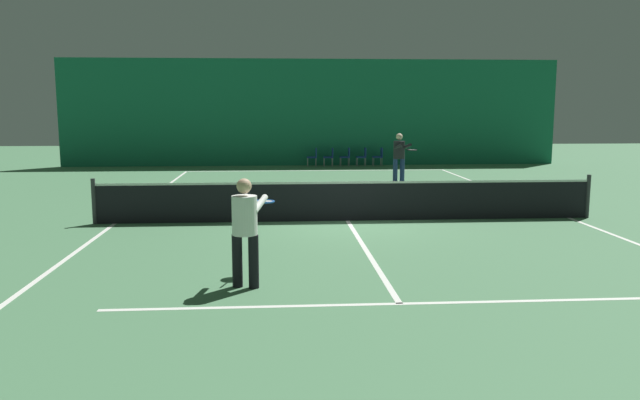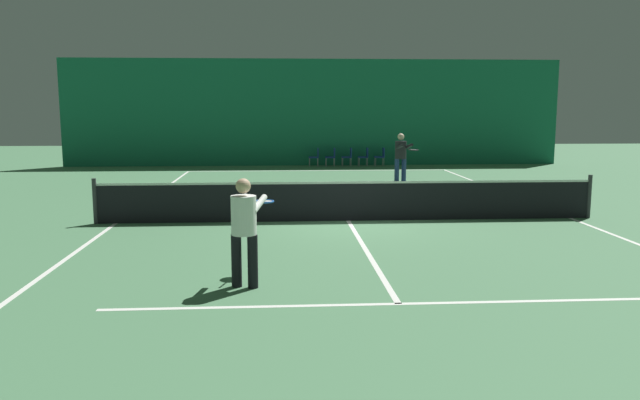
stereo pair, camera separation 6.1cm
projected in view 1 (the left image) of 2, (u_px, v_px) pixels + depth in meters
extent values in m
plane|color=#4C7F56|center=(348.00, 221.00, 15.00)|extent=(60.00, 60.00, 0.00)
cube|color=#196B4C|center=(313.00, 113.00, 28.83)|extent=(23.00, 0.12, 4.88)
cube|color=white|center=(316.00, 171.00, 26.74)|extent=(11.00, 0.10, 0.00)
cube|color=white|center=(326.00, 187.00, 21.31)|extent=(8.25, 0.10, 0.00)
cube|color=white|center=(400.00, 304.00, 8.68)|extent=(8.25, 0.10, 0.00)
cube|color=white|center=(115.00, 224.00, 14.62)|extent=(0.10, 23.80, 0.00)
cube|color=white|center=(569.00, 218.00, 15.38)|extent=(0.10, 23.80, 0.00)
cube|color=white|center=(348.00, 221.00, 15.00)|extent=(0.10, 12.80, 0.00)
cube|color=black|center=(348.00, 201.00, 14.93)|extent=(11.90, 0.02, 0.95)
cube|color=white|center=(348.00, 183.00, 14.86)|extent=(11.90, 0.02, 0.05)
cylinder|color=#333338|center=(94.00, 201.00, 14.51)|extent=(0.10, 0.10, 1.07)
cylinder|color=#333338|center=(588.00, 196.00, 15.33)|extent=(0.10, 0.10, 1.07)
cylinder|color=black|center=(237.00, 261.00, 9.45)|extent=(0.19, 0.19, 0.82)
cylinder|color=black|center=(254.00, 262.00, 9.39)|extent=(0.19, 0.19, 0.82)
cylinder|color=white|center=(245.00, 215.00, 9.32)|extent=(0.48, 0.48, 0.59)
sphere|color=#DBAD89|center=(244.00, 186.00, 9.25)|extent=(0.23, 0.23, 0.23)
cylinder|color=white|center=(241.00, 203.00, 9.59)|extent=(0.25, 0.57, 0.24)
cylinder|color=white|center=(260.00, 204.00, 9.52)|extent=(0.25, 0.57, 0.24)
cylinder|color=black|center=(259.00, 204.00, 9.97)|extent=(0.11, 0.30, 0.03)
torus|color=#1951B2|center=(265.00, 201.00, 10.27)|extent=(0.41, 0.41, 0.03)
cylinder|color=silver|center=(265.00, 201.00, 10.27)|extent=(0.34, 0.34, 0.00)
cylinder|color=navy|center=(402.00, 171.00, 22.47)|extent=(0.20, 0.20, 0.87)
cylinder|color=navy|center=(395.00, 171.00, 22.38)|extent=(0.20, 0.20, 0.87)
cylinder|color=#232328|center=(399.00, 150.00, 22.31)|extent=(0.50, 0.50, 0.63)
sphere|color=beige|center=(399.00, 137.00, 22.24)|extent=(0.24, 0.24, 0.24)
cylinder|color=#232328|center=(407.00, 146.00, 22.08)|extent=(0.25, 0.60, 0.25)
cylinder|color=#232328|center=(399.00, 146.00, 21.97)|extent=(0.25, 0.60, 0.25)
cylinder|color=black|center=(408.00, 149.00, 21.62)|extent=(0.10, 0.30, 0.03)
torus|color=black|center=(412.00, 150.00, 21.34)|extent=(0.40, 0.40, 0.03)
cylinder|color=silver|center=(412.00, 150.00, 21.34)|extent=(0.34, 0.34, 0.00)
cylinder|color=#99999E|center=(307.00, 162.00, 28.79)|extent=(0.03, 0.03, 0.39)
cylinder|color=#99999E|center=(308.00, 162.00, 28.41)|extent=(0.03, 0.03, 0.39)
cylinder|color=#99999E|center=(316.00, 162.00, 28.82)|extent=(0.03, 0.03, 0.39)
cylinder|color=#99999E|center=(316.00, 162.00, 28.44)|extent=(0.03, 0.03, 0.39)
cube|color=navy|center=(312.00, 157.00, 28.58)|extent=(0.44, 0.44, 0.05)
cube|color=navy|center=(316.00, 152.00, 28.56)|extent=(0.04, 0.44, 0.40)
cylinder|color=#99999E|center=(324.00, 162.00, 28.84)|extent=(0.03, 0.03, 0.39)
cylinder|color=#99999E|center=(324.00, 162.00, 28.47)|extent=(0.03, 0.03, 0.39)
cylinder|color=#99999E|center=(332.00, 162.00, 28.87)|extent=(0.03, 0.03, 0.39)
cylinder|color=#99999E|center=(333.00, 162.00, 28.49)|extent=(0.03, 0.03, 0.39)
cube|color=navy|center=(328.00, 157.00, 28.64)|extent=(0.44, 0.44, 0.05)
cube|color=navy|center=(333.00, 152.00, 28.62)|extent=(0.04, 0.44, 0.40)
cylinder|color=#99999E|center=(340.00, 162.00, 28.89)|extent=(0.03, 0.03, 0.39)
cylinder|color=#99999E|center=(341.00, 162.00, 28.52)|extent=(0.03, 0.03, 0.39)
cylinder|color=#99999E|center=(348.00, 161.00, 28.92)|extent=(0.03, 0.03, 0.39)
cylinder|color=#99999E|center=(349.00, 162.00, 28.55)|extent=(0.03, 0.03, 0.39)
cube|color=navy|center=(345.00, 157.00, 28.69)|extent=(0.44, 0.44, 0.05)
cube|color=navy|center=(349.00, 152.00, 28.67)|extent=(0.04, 0.44, 0.40)
cylinder|color=#99999E|center=(356.00, 161.00, 28.95)|extent=(0.03, 0.03, 0.39)
cylinder|color=#99999E|center=(357.00, 162.00, 28.57)|extent=(0.03, 0.03, 0.39)
cylinder|color=#99999E|center=(364.00, 161.00, 28.97)|extent=(0.03, 0.03, 0.39)
cylinder|color=#99999E|center=(366.00, 162.00, 28.60)|extent=(0.03, 0.03, 0.39)
cube|color=navy|center=(361.00, 157.00, 28.74)|extent=(0.44, 0.44, 0.05)
cube|color=navy|center=(365.00, 152.00, 28.72)|extent=(0.04, 0.44, 0.40)
cylinder|color=#99999E|center=(372.00, 161.00, 29.00)|extent=(0.03, 0.03, 0.39)
cylinder|color=#99999E|center=(374.00, 162.00, 28.63)|extent=(0.03, 0.03, 0.39)
cylinder|color=#99999E|center=(381.00, 161.00, 29.03)|extent=(0.03, 0.03, 0.39)
cylinder|color=#99999E|center=(382.00, 162.00, 28.65)|extent=(0.03, 0.03, 0.39)
cube|color=navy|center=(377.00, 157.00, 28.79)|extent=(0.44, 0.44, 0.05)
cube|color=navy|center=(382.00, 152.00, 28.77)|extent=(0.04, 0.44, 0.40)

